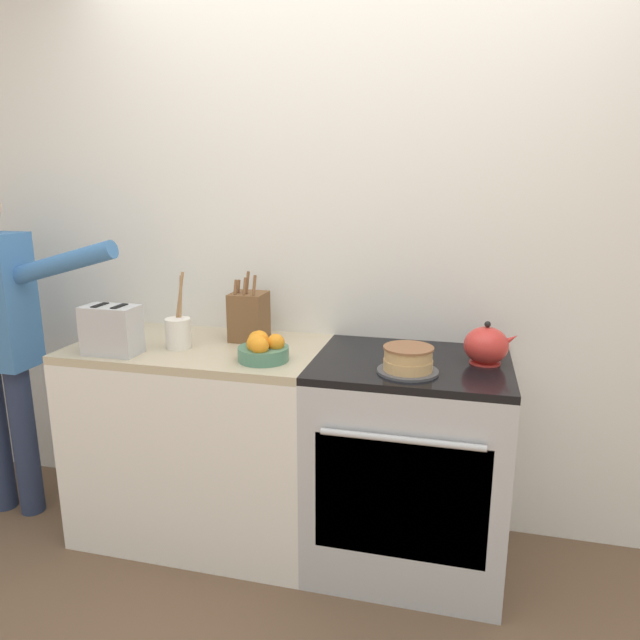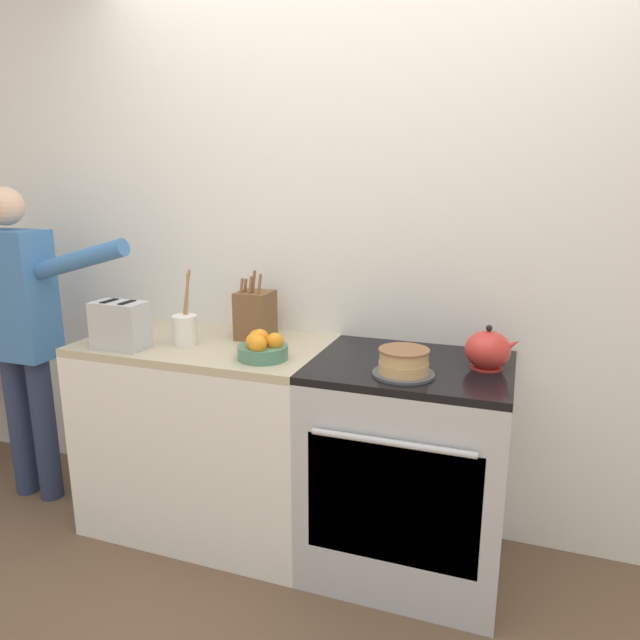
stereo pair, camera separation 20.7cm
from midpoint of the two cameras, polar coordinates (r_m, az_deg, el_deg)
ground_plane at (r=2.46m, az=2.67°, el=-25.86°), size 16.00×16.00×0.00m
wall_back at (r=2.53m, az=7.22°, el=7.48°), size 8.00×0.04×2.60m
counter_cabinet at (r=2.69m, az=-8.86°, el=-11.29°), size 1.07×0.62×0.88m
stove_range at (r=2.42m, az=11.21°, el=-14.30°), size 0.77×0.65×0.88m
layer_cake at (r=2.10m, az=11.18°, el=-4.26°), size 0.23×0.23×0.10m
tea_kettle at (r=2.25m, az=19.02°, el=-2.90°), size 0.21×0.17×0.17m
knife_block at (r=2.54m, az=-4.19°, el=0.52°), size 0.15×0.16×0.31m
utensil_crock at (r=2.49m, az=-11.08°, el=-0.87°), size 0.11×0.11×0.32m
fruit_bowl at (r=2.25m, az=-3.23°, el=-2.74°), size 0.20×0.20×0.11m
toaster at (r=2.49m, az=-17.17°, el=-0.53°), size 0.24×0.13×0.20m
person_baker at (r=3.03m, az=-26.11°, el=-0.10°), size 0.90×0.20×1.55m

